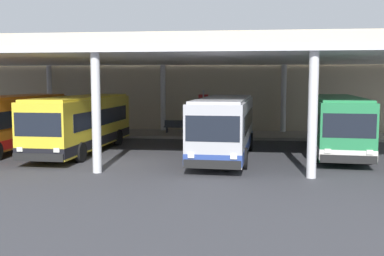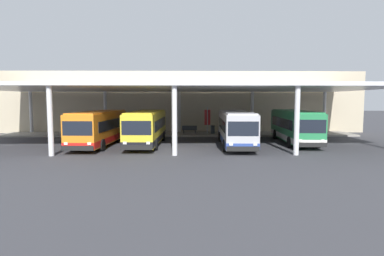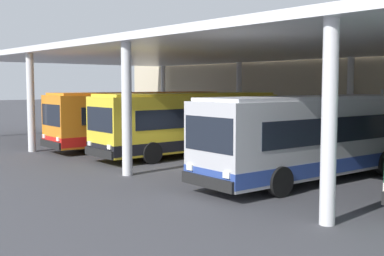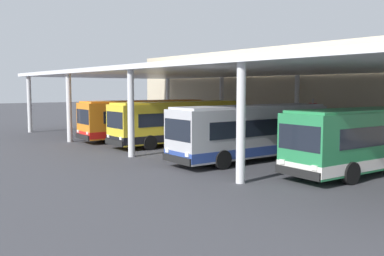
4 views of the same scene
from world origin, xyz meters
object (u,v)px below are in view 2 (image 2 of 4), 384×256
Objects in this scene: bus_second_bay at (147,127)px; bus_far_bay at (294,126)px; bench_waiting at (189,129)px; trash_bin at (213,129)px; banner_sign at (207,119)px; bus_nearest_bay at (100,128)px; bus_middle_bay at (236,128)px.

bus_far_bay is (14.27, 1.15, 0.00)m from bus_second_bay.
bus_second_bay is at bearing -115.31° from bench_waiting.
banner_sign reaches higher than trash_bin.
bus_far_bay reaches higher than trash_bin.
bus_nearest_bay is 14.08m from trash_bin.
bus_nearest_bay is at bearing -133.38° from bench_waiting.
bench_waiting is at bearing 172.02° from trash_bin.
bus_middle_bay is (8.17, -0.84, 0.00)m from bus_second_bay.
bus_nearest_bay is at bearing -175.70° from bus_far_bay.
bus_nearest_bay is 12.49m from bus_middle_bay.
bus_middle_bay is 5.91× the size of bench_waiting.
banner_sign is (-0.68, -0.49, 1.30)m from trash_bin.
banner_sign reaches higher than bus_middle_bay.
bus_second_bay is 14.32m from bus_far_bay.
trash_bin is (6.87, 8.24, -0.98)m from bus_second_bay.
bus_second_bay is 3.31× the size of banner_sign.
bus_middle_bay is 10.86× the size of trash_bin.
bus_far_bay is 10.44m from banner_sign.
banner_sign is (2.11, -0.88, 1.32)m from bench_waiting.
bus_second_bay is 9.60m from bench_waiting.
banner_sign is (10.51, 8.01, 0.32)m from bus_nearest_bay.
trash_bin reaches higher than bench_waiting.
bench_waiting is (-4.08, 9.48, -0.99)m from bus_middle_bay.
bench_waiting is at bearing 113.30° from bus_middle_bay.
bus_nearest_bay is 13.21m from banner_sign.
bus_middle_bay is 6.42m from bus_far_bay.
bus_second_bay reaches higher than bench_waiting.
banner_sign reaches higher than bus_nearest_bay.
trash_bin is at bearing 35.63° from banner_sign.
bus_middle_bay reaches higher than trash_bin.
bus_far_bay is 12.68m from bench_waiting.
banner_sign is at bearing 102.90° from bus_middle_bay.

